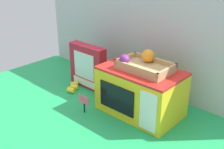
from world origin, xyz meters
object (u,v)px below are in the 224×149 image
Objects in this scene: cookie_set_box at (88,67)px; loose_toy_banana at (73,87)px; toy_microwave at (141,91)px; price_sign at (84,101)px; food_groups_crate at (144,64)px.

cookie_set_box is 2.36× the size of loose_toy_banana.
toy_microwave is 3.60× the size of loose_toy_banana.
cookie_set_box reaches higher than price_sign.
price_sign is at bearing -28.87° from loose_toy_banana.
cookie_set_box reaches higher than loose_toy_banana.
cookie_set_box is at bearing 176.25° from toy_microwave.
price_sign is at bearing -136.68° from toy_microwave.
cookie_set_box is at bearing 178.00° from food_groups_crate.
toy_microwave is 4.18× the size of price_sign.
cookie_set_box is at bearing 132.52° from price_sign.
toy_microwave is 1.53× the size of cookie_set_box.
toy_microwave is 0.48m from loose_toy_banana.
price_sign is at bearing -47.48° from cookie_set_box.
cookie_set_box is (-0.43, 0.02, -0.13)m from food_groups_crate.
cookie_set_box is 0.32m from price_sign.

